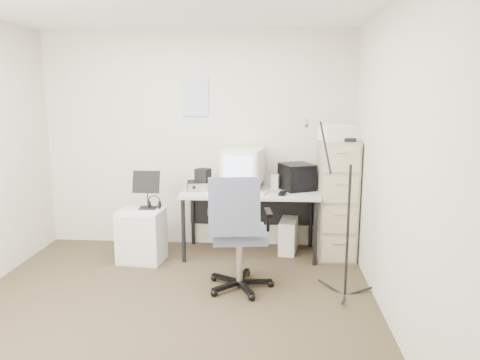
# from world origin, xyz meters

# --- Properties ---
(floor) EXTENTS (3.60, 3.60, 0.01)m
(floor) POSITION_xyz_m (0.00, 0.00, -0.01)
(floor) COLOR #2F281D
(floor) RESTS_ON ground
(wall_back) EXTENTS (3.60, 0.02, 2.50)m
(wall_back) POSITION_xyz_m (0.00, 1.80, 1.25)
(wall_back) COLOR beige
(wall_back) RESTS_ON ground
(wall_front) EXTENTS (3.60, 0.02, 2.50)m
(wall_front) POSITION_xyz_m (0.00, -1.80, 1.25)
(wall_front) COLOR beige
(wall_front) RESTS_ON ground
(wall_right) EXTENTS (0.02, 3.60, 2.50)m
(wall_right) POSITION_xyz_m (1.80, 0.00, 1.25)
(wall_right) COLOR beige
(wall_right) RESTS_ON ground
(wall_calendar) EXTENTS (0.30, 0.02, 0.44)m
(wall_calendar) POSITION_xyz_m (-0.02, 1.79, 1.75)
(wall_calendar) COLOR white
(wall_calendar) RESTS_ON wall_back
(filing_cabinet) EXTENTS (0.40, 0.60, 1.30)m
(filing_cabinet) POSITION_xyz_m (1.58, 1.48, 0.65)
(filing_cabinet) COLOR gray
(filing_cabinet) RESTS_ON floor
(printer) EXTENTS (0.46, 0.37, 0.15)m
(printer) POSITION_xyz_m (1.58, 1.41, 1.38)
(printer) COLOR silver
(printer) RESTS_ON filing_cabinet
(desk) EXTENTS (1.50, 0.70, 0.73)m
(desk) POSITION_xyz_m (0.63, 1.45, 0.36)
(desk) COLOR #A4A58F
(desk) RESTS_ON floor
(crt_monitor) EXTENTS (0.49, 0.50, 0.46)m
(crt_monitor) POSITION_xyz_m (0.55, 1.53, 0.96)
(crt_monitor) COLOR silver
(crt_monitor) RESTS_ON desk
(crt_tv) EXTENTS (0.43, 0.44, 0.29)m
(crt_tv) POSITION_xyz_m (1.14, 1.56, 0.88)
(crt_tv) COLOR black
(crt_tv) RESTS_ON desk
(desk_speaker) EXTENTS (0.11, 0.11, 0.16)m
(desk_speaker) POSITION_xyz_m (0.91, 1.59, 0.81)
(desk_speaker) COLOR beige
(desk_speaker) RESTS_ON desk
(keyboard) EXTENTS (0.44, 0.24, 0.02)m
(keyboard) POSITION_xyz_m (0.60, 1.32, 0.74)
(keyboard) COLOR silver
(keyboard) RESTS_ON desk
(mouse) EXTENTS (0.09, 0.12, 0.03)m
(mouse) POSITION_xyz_m (0.98, 1.27, 0.75)
(mouse) COLOR black
(mouse) RESTS_ON desk
(radio_receiver) EXTENTS (0.36, 0.29, 0.09)m
(radio_receiver) POSITION_xyz_m (0.08, 1.51, 0.78)
(radio_receiver) COLOR black
(radio_receiver) RESTS_ON desk
(radio_speaker) EXTENTS (0.18, 0.18, 0.15)m
(radio_speaker) POSITION_xyz_m (0.10, 1.49, 0.89)
(radio_speaker) COLOR black
(radio_speaker) RESTS_ON radio_receiver
(papers) EXTENTS (0.33, 0.37, 0.02)m
(papers) POSITION_xyz_m (0.32, 1.31, 0.74)
(papers) COLOR white
(papers) RESTS_ON desk
(pc_tower) EXTENTS (0.24, 0.43, 0.38)m
(pc_tower) POSITION_xyz_m (1.06, 1.56, 0.19)
(pc_tower) COLOR silver
(pc_tower) RESTS_ON floor
(office_chair) EXTENTS (0.71, 0.71, 1.10)m
(office_chair) POSITION_xyz_m (0.57, 0.51, 0.55)
(office_chair) COLOR #414654
(office_chair) RESTS_ON floor
(side_cart) EXTENTS (0.50, 0.42, 0.57)m
(side_cart) POSITION_xyz_m (-0.53, 1.14, 0.28)
(side_cart) COLOR silver
(side_cart) RESTS_ON floor
(music_stand) EXTENTS (0.30, 0.17, 0.43)m
(music_stand) POSITION_xyz_m (-0.47, 1.22, 0.78)
(music_stand) COLOR black
(music_stand) RESTS_ON side_cart
(headphones) EXTENTS (0.20, 0.20, 0.03)m
(headphones) POSITION_xyz_m (-0.40, 1.23, 0.62)
(headphones) COLOR black
(headphones) RESTS_ON side_cart
(mic_stand) EXTENTS (0.03, 0.03, 1.57)m
(mic_stand) POSITION_xyz_m (1.54, 0.43, 0.78)
(mic_stand) COLOR black
(mic_stand) RESTS_ON floor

